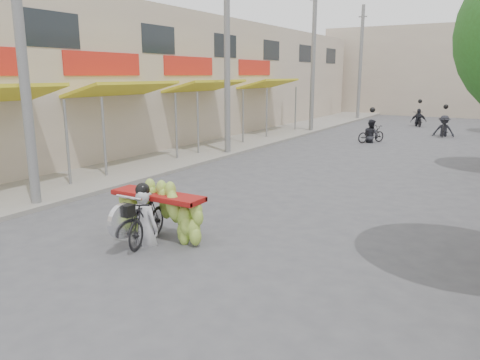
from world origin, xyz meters
The scene contains 12 objects.
ground centered at (0.00, 0.00, 0.00)m, with size 120.00×120.00×0.00m, color #4E4E53.
sidewalk_left centered at (-7.00, 15.00, 0.06)m, with size 4.00×60.00×0.12m, color gray.
shophouse_row_left centered at (-11.98, 13.98, 3.00)m, with size 9.77×40.00×6.00m.
far_building centered at (0.00, 38.00, 3.50)m, with size 20.00×6.00×7.00m, color #BFAD97.
utility_pole_near centered at (-5.40, 3.00, 4.03)m, with size 0.60×0.24×8.00m.
utility_pole_mid centered at (-5.40, 12.00, 4.03)m, with size 0.60×0.24×8.00m.
utility_pole_far centered at (-5.40, 21.00, 4.03)m, with size 0.60×0.24×8.00m.
utility_pole_back centered at (-5.40, 30.00, 4.03)m, with size 0.60×0.24×8.00m.
banana_motorbike centered at (-1.31, 2.62, 0.69)m, with size 2.20×1.81×2.04m.
bg_motorbike_a centered at (-1.31, 18.57, 0.77)m, with size 1.26×1.52×1.95m.
bg_motorbike_b centered at (1.42, 22.79, 0.83)m, with size 1.09×1.87×1.95m.
bg_motorbike_c centered at (-0.68, 27.42, 0.80)m, with size 1.10×1.69×1.95m.
Camera 1 is at (4.69, -4.11, 3.24)m, focal length 35.00 mm.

